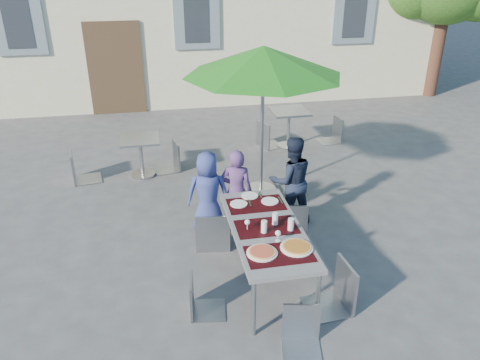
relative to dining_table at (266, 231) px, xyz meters
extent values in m
plane|color=#414143|center=(0.05, -0.28, -0.70)|extent=(90.00, 90.00, 0.00)
cube|color=#443121|center=(-1.95, 7.19, 0.40)|extent=(1.30, 0.06, 2.20)
cube|color=slate|center=(-3.95, 7.19, 1.50)|extent=(1.10, 0.06, 1.40)
cube|color=#262B33|center=(-3.95, 7.17, 1.50)|extent=(0.60, 0.04, 1.10)
cube|color=slate|center=(0.05, 7.19, 1.50)|extent=(1.10, 0.06, 1.40)
cube|color=#262B33|center=(0.05, 7.17, 1.50)|extent=(0.60, 0.04, 1.10)
cube|color=slate|center=(4.05, 7.19, 1.50)|extent=(1.10, 0.06, 1.40)
cube|color=#262B33|center=(4.05, 7.17, 1.50)|extent=(0.60, 0.04, 1.10)
cylinder|color=#44281D|center=(6.55, 7.22, 0.70)|extent=(0.36, 0.36, 2.80)
cube|color=#4C4D51|center=(0.00, 0.00, 0.03)|extent=(0.80, 1.85, 0.05)
cylinder|color=#8F969A|center=(-0.34, -0.86, -0.35)|extent=(0.05, 0.05, 0.70)
cylinder|color=#8F969A|center=(0.34, -0.86, -0.35)|extent=(0.05, 0.05, 0.70)
cylinder|color=#8F969A|center=(-0.34, 0.86, -0.35)|extent=(0.05, 0.05, 0.70)
cylinder|color=#8F969A|center=(0.34, 0.86, -0.35)|extent=(0.05, 0.05, 0.70)
cube|color=black|center=(0.00, -0.55, 0.06)|extent=(0.70, 0.42, 0.01)
cube|color=black|center=(0.00, 0.00, 0.06)|extent=(0.70, 0.42, 0.01)
cube|color=black|center=(0.00, 0.55, 0.06)|extent=(0.70, 0.42, 0.01)
cylinder|color=white|center=(-0.17, -0.51, 0.07)|extent=(0.33, 0.33, 0.01)
cylinder|color=tan|center=(-0.17, -0.51, 0.08)|extent=(0.29, 0.29, 0.01)
cylinder|color=#A12B0F|center=(-0.17, -0.51, 0.09)|extent=(0.25, 0.25, 0.01)
cylinder|color=white|center=(0.21, -0.49, 0.07)|extent=(0.35, 0.35, 0.01)
cylinder|color=tan|center=(0.21, -0.49, 0.08)|extent=(0.31, 0.31, 0.01)
cylinder|color=#91320A|center=(0.21, -0.49, 0.09)|extent=(0.27, 0.27, 0.01)
cylinder|color=silver|center=(-0.06, -0.11, 0.13)|extent=(0.07, 0.07, 0.15)
cylinder|color=silver|center=(0.11, 0.04, 0.13)|extent=(0.07, 0.07, 0.15)
cylinder|color=silver|center=(0.25, -0.12, 0.13)|extent=(0.07, 0.07, 0.15)
cylinder|color=silver|center=(-0.23, -0.01, 0.06)|extent=(0.06, 0.06, 0.00)
cylinder|color=silver|center=(-0.23, -0.01, 0.09)|extent=(0.01, 0.01, 0.08)
sphere|color=silver|center=(-0.23, -0.01, 0.15)|extent=(0.06, 0.06, 0.06)
cylinder|color=silver|center=(0.05, -0.30, 0.06)|extent=(0.06, 0.06, 0.00)
cylinder|color=silver|center=(0.05, -0.30, 0.09)|extent=(0.01, 0.01, 0.08)
sphere|color=silver|center=(0.05, -0.30, 0.15)|extent=(0.06, 0.06, 0.06)
cylinder|color=white|center=(-0.21, 0.59, 0.06)|extent=(0.22, 0.22, 0.01)
cube|color=#A9ABB1|center=(-0.07, 0.59, 0.06)|extent=(0.02, 0.18, 0.00)
cylinder|color=white|center=(0.19, 0.58, 0.06)|extent=(0.22, 0.22, 0.01)
cube|color=#A9ABB1|center=(0.33, 0.58, 0.06)|extent=(0.02, 0.18, 0.00)
cylinder|color=white|center=(-0.03, 0.78, 0.06)|extent=(0.22, 0.22, 0.01)
cube|color=#A9ABB1|center=(0.11, 0.78, 0.06)|extent=(0.02, 0.18, 0.00)
imported|color=navy|center=(-0.52, 1.25, -0.09)|extent=(0.64, 0.46, 1.21)
imported|color=#513369|center=(-0.12, 1.21, -0.08)|extent=(0.51, 0.41, 1.23)
imported|color=#161E32|center=(0.69, 1.30, -0.03)|extent=(0.66, 0.39, 1.33)
cube|color=#90949B|center=(-0.51, 0.93, -0.21)|extent=(0.51, 0.51, 0.03)
cube|color=#90949B|center=(-0.54, 0.71, 0.06)|extent=(0.46, 0.09, 0.54)
cylinder|color=#90949B|center=(-0.29, 1.09, -0.46)|extent=(0.02, 0.02, 0.48)
cylinder|color=#90949B|center=(-0.67, 1.15, -0.46)|extent=(0.02, 0.02, 0.48)
cylinder|color=#90949B|center=(-0.34, 0.71, -0.46)|extent=(0.02, 0.02, 0.48)
cylinder|color=#90949B|center=(-0.73, 0.76, -0.46)|extent=(0.02, 0.02, 0.48)
cube|color=gray|center=(0.00, 1.24, -0.29)|extent=(0.47, 0.47, 0.03)
cube|color=gray|center=(0.05, 1.07, -0.07)|extent=(0.37, 0.13, 0.45)
cylinder|color=gray|center=(0.11, 1.44, -0.50)|extent=(0.02, 0.02, 0.40)
cylinder|color=gray|center=(-0.20, 1.35, -0.50)|extent=(0.02, 0.02, 0.40)
cylinder|color=gray|center=(0.20, 1.13, -0.50)|extent=(0.02, 0.02, 0.40)
cylinder|color=gray|center=(-0.11, 1.04, -0.50)|extent=(0.02, 0.02, 0.40)
cube|color=#91979C|center=(0.69, 1.12, -0.29)|extent=(0.45, 0.45, 0.03)
cube|color=#91979C|center=(0.65, 0.94, -0.07)|extent=(0.37, 0.11, 0.45)
cylinder|color=#91979C|center=(0.89, 1.24, -0.50)|extent=(0.02, 0.02, 0.40)
cylinder|color=#91979C|center=(0.57, 1.31, -0.50)|extent=(0.02, 0.02, 0.40)
cylinder|color=#91979C|center=(0.82, 0.92, -0.50)|extent=(0.02, 0.02, 0.40)
cylinder|color=#91979C|center=(0.50, 1.00, -0.50)|extent=(0.02, 0.02, 0.40)
cube|color=gray|center=(-0.75, -0.42, -0.30)|extent=(0.42, 0.42, 0.03)
cube|color=gray|center=(-0.93, -0.40, -0.08)|extent=(0.08, 0.37, 0.44)
cylinder|color=gray|center=(-0.61, -0.60, -0.50)|extent=(0.02, 0.02, 0.39)
cylinder|color=gray|center=(-0.57, -0.28, -0.50)|extent=(0.02, 0.02, 0.39)
cylinder|color=gray|center=(-0.93, -0.56, -0.50)|extent=(0.02, 0.02, 0.39)
cylinder|color=gray|center=(-0.89, -0.24, -0.50)|extent=(0.02, 0.02, 0.39)
cube|color=gray|center=(0.55, -0.62, -0.20)|extent=(0.50, 0.50, 0.03)
cube|color=gray|center=(0.77, -0.61, 0.07)|extent=(0.07, 0.46, 0.55)
cylinder|color=gray|center=(0.34, -0.44, -0.45)|extent=(0.02, 0.02, 0.48)
cylinder|color=gray|center=(0.37, -0.84, -0.45)|extent=(0.02, 0.02, 0.48)
cylinder|color=gray|center=(0.73, -0.41, -0.45)|extent=(0.02, 0.02, 0.48)
cylinder|color=gray|center=(0.76, -0.81, -0.45)|extent=(0.02, 0.02, 0.48)
cube|color=gray|center=(0.08, -1.20, -0.29)|extent=(0.46, 0.46, 0.03)
cube|color=gray|center=(0.12, -1.02, -0.06)|extent=(0.38, 0.11, 0.46)
cylinder|color=gray|center=(-0.12, -1.32, -0.50)|extent=(0.02, 0.02, 0.40)
cylinder|color=gray|center=(0.20, -1.40, -0.50)|extent=(0.02, 0.02, 0.40)
cylinder|color=gray|center=(-0.04, -1.00, -0.50)|extent=(0.02, 0.02, 0.40)
cylinder|color=gray|center=(0.28, -1.08, -0.50)|extent=(0.02, 0.02, 0.40)
cylinder|color=#A9ABB1|center=(0.48, 2.25, -0.65)|extent=(0.50, 0.50, 0.10)
cylinder|color=#8F969A|center=(0.48, 2.25, 0.42)|extent=(0.06, 0.06, 2.23)
cone|color=#1D6E18|center=(0.48, 2.25, 1.49)|extent=(2.42, 2.42, 0.44)
cylinder|color=#A9ABB1|center=(-1.43, 3.34, -0.68)|extent=(0.44, 0.44, 0.04)
cylinder|color=#8F969A|center=(-1.43, 3.34, -0.37)|extent=(0.06, 0.06, 0.66)
cube|color=#8F969A|center=(-1.43, 3.34, -0.01)|extent=(0.66, 0.66, 0.04)
cube|color=gray|center=(-2.39, 3.34, -0.21)|extent=(0.51, 0.51, 0.03)
cube|color=gray|center=(-2.60, 3.31, 0.06)|extent=(0.10, 0.45, 0.54)
cylinder|color=gray|center=(-2.17, 3.17, -0.46)|extent=(0.02, 0.02, 0.48)
cylinder|color=gray|center=(-2.22, 3.56, -0.46)|extent=(0.02, 0.02, 0.48)
cylinder|color=gray|center=(-2.55, 3.12, -0.46)|extent=(0.02, 0.02, 0.48)
cylinder|color=gray|center=(-2.61, 3.50, -0.46)|extent=(0.02, 0.02, 0.48)
cube|color=gray|center=(-1.01, 3.49, -0.23)|extent=(0.50, 0.50, 0.03)
cube|color=gray|center=(-0.81, 3.53, 0.02)|extent=(0.11, 0.43, 0.51)
cylinder|color=gray|center=(-1.23, 3.64, -0.47)|extent=(0.02, 0.02, 0.45)
cylinder|color=gray|center=(-1.16, 3.27, -0.47)|extent=(0.02, 0.02, 0.45)
cylinder|color=gray|center=(-0.86, 3.70, -0.47)|extent=(0.02, 0.02, 0.45)
cylinder|color=gray|center=(-0.80, 3.34, -0.47)|extent=(0.02, 0.02, 0.45)
cylinder|color=#A9ABB1|center=(1.52, 4.18, -0.68)|extent=(0.44, 0.44, 0.04)
cylinder|color=#8F969A|center=(1.52, 4.18, -0.33)|extent=(0.06, 0.06, 0.73)
cube|color=#8F969A|center=(1.52, 4.18, 0.06)|extent=(0.73, 0.73, 0.04)
cube|color=gray|center=(1.19, 4.30, -0.22)|extent=(0.58, 0.58, 0.03)
cube|color=gray|center=(0.99, 4.22, 0.05)|extent=(0.19, 0.43, 0.53)
cylinder|color=gray|center=(1.44, 4.19, -0.46)|extent=(0.02, 0.02, 0.47)
cylinder|color=gray|center=(1.30, 4.55, -0.46)|extent=(0.02, 0.02, 0.47)
cylinder|color=gray|center=(1.09, 4.05, -0.46)|extent=(0.02, 0.02, 0.47)
cylinder|color=gray|center=(0.94, 4.41, -0.46)|extent=(0.02, 0.02, 0.47)
cube|color=gray|center=(2.43, 4.29, -0.24)|extent=(0.46, 0.46, 0.03)
cube|color=gray|center=(2.64, 4.30, 0.02)|extent=(0.06, 0.43, 0.51)
cylinder|color=gray|center=(2.24, 4.46, -0.47)|extent=(0.02, 0.02, 0.45)
cylinder|color=gray|center=(2.26, 4.09, -0.47)|extent=(0.02, 0.02, 0.45)
cylinder|color=gray|center=(2.60, 4.48, -0.47)|extent=(0.02, 0.02, 0.45)
cylinder|color=gray|center=(2.63, 4.12, -0.47)|extent=(0.02, 0.02, 0.45)
camera|label=1|loc=(-1.19, -4.47, 2.89)|focal=35.00mm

